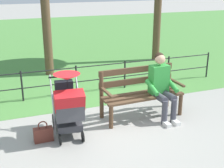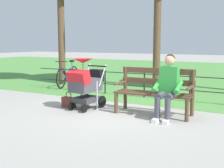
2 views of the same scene
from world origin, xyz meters
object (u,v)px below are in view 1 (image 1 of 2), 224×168
(stroller, at_px, (68,104))
(handbag, at_px, (43,134))
(person_on_bench, at_px, (162,84))
(park_bench, at_px, (140,90))

(stroller, relative_size, handbag, 3.11)
(person_on_bench, relative_size, stroller, 1.11)
(park_bench, height_order, stroller, stroller)
(person_on_bench, bearing_deg, stroller, 3.64)
(person_on_bench, xyz_separation_m, stroller, (1.87, 0.12, -0.08))
(person_on_bench, bearing_deg, handbag, 3.83)
(stroller, xyz_separation_m, handbag, (0.45, 0.04, -0.47))
(person_on_bench, bearing_deg, park_bench, -32.85)
(park_bench, bearing_deg, handbag, 10.86)
(handbag, bearing_deg, park_bench, -169.14)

